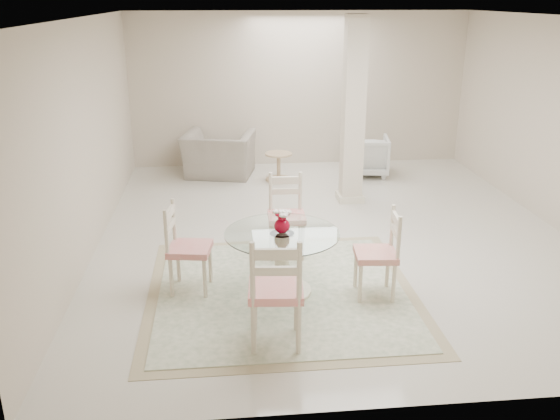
{
  "coord_description": "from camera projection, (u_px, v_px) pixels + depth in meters",
  "views": [
    {
      "loc": [
        -1.41,
        -7.09,
        2.93
      ],
      "look_at": [
        -0.84,
        -1.38,
        0.85
      ],
      "focal_mm": 38.0,
      "sensor_mm": 36.0,
      "label": 1
    }
  ],
  "objects": [
    {
      "name": "red_vase",
      "position": [
        282.0,
        222.0,
        5.93
      ],
      "size": [
        0.19,
        0.18,
        0.25
      ],
      "color": "#A6051E",
      "rests_on": "dining_table"
    },
    {
      "name": "dining_chair_east",
      "position": [
        383.0,
        247.0,
        5.97
      ],
      "size": [
        0.45,
        0.45,
        1.03
      ],
      "rotation": [
        0.0,
        0.0,
        -1.66
      ],
      "color": "#F7E9CB",
      "rests_on": "ground"
    },
    {
      "name": "armchair_white",
      "position": [
        366.0,
        155.0,
        10.22
      ],
      "size": [
        0.84,
        0.85,
        0.68
      ],
      "primitive_type": "imported",
      "rotation": [
        0.0,
        0.0,
        2.98
      ],
      "color": "silver",
      "rests_on": "ground"
    },
    {
      "name": "dining_chair_north",
      "position": [
        286.0,
        209.0,
        6.97
      ],
      "size": [
        0.45,
        0.45,
        1.08
      ],
      "rotation": [
        0.0,
        0.0,
        -0.04
      ],
      "color": "beige",
      "rests_on": "ground"
    },
    {
      "name": "area_rug",
      "position": [
        282.0,
        292.0,
        6.2
      ],
      "size": [
        2.79,
        2.79,
        0.02
      ],
      "color": "tan",
      "rests_on": "ground"
    },
    {
      "name": "dining_chair_west",
      "position": [
        183.0,
        242.0,
        6.07
      ],
      "size": [
        0.48,
        0.48,
        1.06
      ],
      "rotation": [
        0.0,
        0.0,
        1.42
      ],
      "color": "beige",
      "rests_on": "ground"
    },
    {
      "name": "recliner_taupe",
      "position": [
        219.0,
        154.0,
        10.14
      ],
      "size": [
        1.34,
        1.23,
        0.75
      ],
      "primitive_type": "imported",
      "rotation": [
        0.0,
        0.0,
        2.92
      ],
      "color": "gray",
      "rests_on": "ground"
    },
    {
      "name": "room_shell",
      "position": [
        338.0,
        91.0,
        7.13
      ],
      "size": [
        6.02,
        7.02,
        2.71
      ],
      "color": "beige",
      "rests_on": "ground"
    },
    {
      "name": "dining_table",
      "position": [
        282.0,
        263.0,
        6.09
      ],
      "size": [
        1.17,
        1.17,
        0.68
      ],
      "rotation": [
        0.0,
        0.0,
        -0.16
      ],
      "color": "#FAF0CD",
      "rests_on": "ground"
    },
    {
      "name": "ground",
      "position": [
        333.0,
        233.0,
        7.76
      ],
      "size": [
        7.0,
        7.0,
        0.0
      ],
      "primitive_type": "plane",
      "color": "beige",
      "rests_on": "ground"
    },
    {
      "name": "column",
      "position": [
        353.0,
        112.0,
        8.57
      ],
      "size": [
        0.3,
        0.3,
        2.7
      ],
      "primitive_type": "cube",
      "color": "beige",
      "rests_on": "ground"
    },
    {
      "name": "side_table",
      "position": [
        279.0,
        168.0,
        9.92
      ],
      "size": [
        0.45,
        0.45,
        0.47
      ],
      "color": "tan",
      "rests_on": "ground"
    },
    {
      "name": "dining_chair_south",
      "position": [
        276.0,
        284.0,
        5.03
      ],
      "size": [
        0.51,
        0.51,
        1.17
      ],
      "rotation": [
        0.0,
        0.0,
        3.06
      ],
      "color": "beige",
      "rests_on": "ground"
    }
  ]
}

